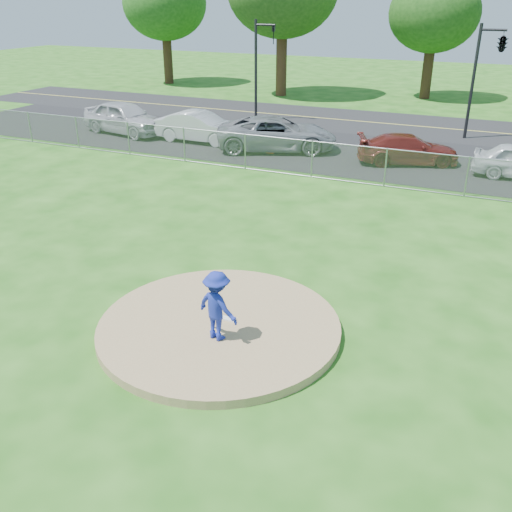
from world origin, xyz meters
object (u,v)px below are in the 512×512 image
Objects in this scene: parked_car_white at (200,127)px; parked_car_darkred at (408,149)px; traffic_signal_left at (260,61)px; pitcher at (217,306)px; parked_car_gray at (277,134)px; parked_car_silver at (125,117)px; traffic_signal_center at (500,45)px; traffic_cone at (271,146)px; tree_center at (436,1)px.

parked_car_white reaches higher than parked_car_darkred.
pitcher is at bearing -68.19° from traffic_signal_left.
traffic_signal_left reaches higher than parked_car_gray.
parked_car_gray is (8.80, -0.01, -0.06)m from parked_car_silver.
traffic_cone is (-9.04, -7.00, -4.27)m from traffic_signal_center.
parked_car_darkred is (-2.79, -6.25, -3.96)m from traffic_signal_center.
tree_center is 14.98× the size of traffic_cone.
parked_car_darkred is at bearing -83.20° from tree_center.
tree_center is 1.98× the size of parked_car_silver.
parked_car_silver reaches higher than traffic_cone.
pitcher is 16.44m from traffic_cone.
traffic_signal_left is at bearing 8.06° from parked_car_gray.
traffic_signal_center is (12.73, -0.00, 1.25)m from traffic_signal_left.
traffic_cone is (-5.33, 15.54, -0.63)m from pitcher.
tree_center reaches higher than traffic_cone.
traffic_signal_center is at bearing -59.07° from parked_car_silver.
tree_center is at bearing -23.00° from parked_car_white.
parked_car_darkred is at bearing -88.02° from parked_car_white.
parked_car_white is (-9.47, 16.12, -0.22)m from pitcher.
traffic_signal_center reaches higher than pitcher.
pitcher is at bearing -148.51° from parked_car_white.
traffic_signal_center is at bearing -0.00° from traffic_signal_left.
parked_car_white is 10.39m from parked_car_darkred.
parked_car_silver is 4.61m from parked_car_white.
parked_car_white is (-13.19, -6.42, -3.85)m from traffic_signal_center.
traffic_signal_left is 1.12× the size of parked_car_silver.
parked_car_silver is at bearing 68.85° from parked_car_darkred.
traffic_signal_center is 19.27m from parked_car_silver.
traffic_cone is 6.30m from parked_car_darkred.
traffic_signal_left is 1.27× the size of parked_car_darkred.
pitcher reaches higher than traffic_cone.
traffic_signal_left is 6.94m from parked_car_white.
traffic_signal_center is 11.68m from parked_car_gray.
pitcher is (9.02, -22.54, -2.39)m from traffic_signal_left.
parked_car_white is (-4.15, 0.58, 0.42)m from traffic_cone.
tree_center is 20.37m from traffic_cone.
parked_car_gray is at bearing 69.69° from parked_car_darkred.
traffic_cone is at bearing 75.13° from parked_car_darkred.
tree_center is at bearing 57.10° from traffic_signal_left.
pitcher reaches higher than parked_car_darkred.
traffic_signal_left is 3.62× the size of pitcher.
parked_car_darkred reaches higher than traffic_cone.
parked_car_darkred is at bearing -77.78° from pitcher.
traffic_signal_left is at bearing -3.01° from parked_car_white.
parked_car_silver is at bearing -160.25° from traffic_signal_center.
traffic_signal_center is (4.97, -12.00, -1.86)m from tree_center.
pitcher is 0.31× the size of parked_car_silver.
parked_car_darkred is (6.20, 0.15, -0.15)m from parked_car_gray.
parked_car_white reaches higher than traffic_cone.
tree_center reaches higher than parked_car_darkred.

